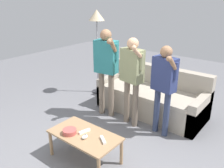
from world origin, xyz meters
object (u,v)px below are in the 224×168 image
object	(u,v)px
player_left	(106,63)
player_right	(164,81)
game_remote_nunchuk	(85,137)
snack_bowl	(70,131)
coffee_table	(85,137)
player_center	(132,72)
couch	(152,97)
game_remote_wand_near	(84,131)
floor_lamp	(97,22)
game_remote_wand_far	(103,140)

from	to	relation	value
player_left	player_right	size ratio (longest dim) A/B	1.10
game_remote_nunchuk	snack_bowl	bearing A→B (deg)	-170.22
coffee_table	player_center	distance (m)	1.31
coffee_table	player_left	size ratio (longest dim) A/B	0.60
snack_bowl	coffee_table	bearing A→B (deg)	33.13
couch	player_right	size ratio (longest dim) A/B	1.38
couch	coffee_table	bearing A→B (deg)	-89.91
game_remote_wand_near	floor_lamp	bearing A→B (deg)	127.20
snack_bowl	game_remote_wand_near	world-z (taller)	snack_bowl
player_center	game_remote_wand_far	bearing A→B (deg)	-72.90
game_remote_nunchuk	coffee_table	bearing A→B (deg)	136.50
game_remote_wand_near	player_left	bearing A→B (deg)	116.55
snack_bowl	game_remote_wand_far	distance (m)	0.48
player_right	game_remote_wand_near	world-z (taller)	player_right
coffee_table	game_remote_wand_near	distance (m)	0.08
coffee_table	player_left	distance (m)	1.47
player_center	snack_bowl	bearing A→B (deg)	-94.75
couch	player_center	size ratio (longest dim) A/B	1.33
player_right	game_remote_wand_near	xyz separation A→B (m)	(-0.52, -1.18, -0.49)
game_remote_wand_near	player_center	bearing A→B (deg)	91.37
snack_bowl	player_left	bearing A→B (deg)	108.85
snack_bowl	game_remote_nunchuk	xyz separation A→B (m)	(0.24, 0.04, -0.01)
couch	player_right	distance (m)	0.98
game_remote_nunchuk	player_right	distance (m)	1.43
player_center	player_right	size ratio (longest dim) A/B	1.04
coffee_table	game_remote_wand_far	bearing A→B (deg)	6.91
player_left	player_right	xyz separation A→B (m)	(1.09, 0.04, -0.09)
coffee_table	player_center	size ratio (longest dim) A/B	0.64
couch	game_remote_nunchuk	distance (m)	1.88
coffee_table	player_left	xyz separation A→B (m)	(-0.61, 1.18, 0.64)
floor_lamp	game_remote_wand_far	distance (m)	2.79
game_remote_wand_near	game_remote_wand_far	bearing A→B (deg)	0.48
couch	player_left	world-z (taller)	player_left
coffee_table	floor_lamp	xyz separation A→B (m)	(-1.45, 1.89, 1.22)
game_remote_wand_near	couch	bearing A→B (deg)	89.02
snack_bowl	floor_lamp	world-z (taller)	floor_lamp
couch	player_left	distance (m)	1.11
couch	coffee_table	distance (m)	1.81
floor_lamp	player_left	distance (m)	1.25
couch	floor_lamp	bearing A→B (deg)	176.42
snack_bowl	couch	bearing A→B (deg)	85.11
couch	game_remote_wand_near	bearing A→B (deg)	-90.98
coffee_table	player_right	xyz separation A→B (m)	(0.48, 1.22, 0.56)
snack_bowl	player_left	distance (m)	1.47
snack_bowl	player_left	size ratio (longest dim) A/B	0.12
player_left	player_center	xyz separation A→B (m)	(0.54, -0.01, -0.05)
game_remote_wand_far	floor_lamp	bearing A→B (deg)	133.01
coffee_table	player_left	bearing A→B (deg)	117.22
couch	snack_bowl	size ratio (longest dim) A/B	10.86
floor_lamp	game_remote_wand_near	size ratio (longest dim) A/B	10.82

